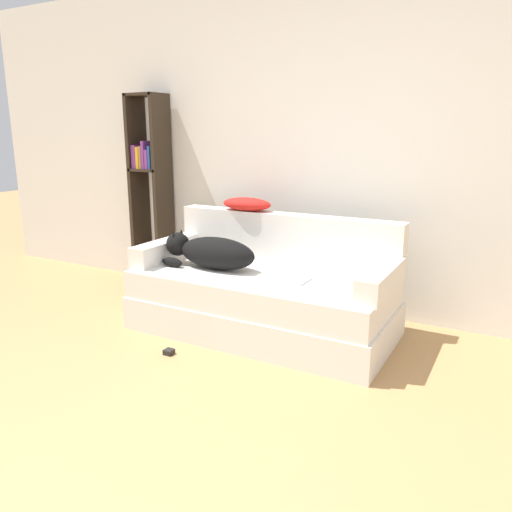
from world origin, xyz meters
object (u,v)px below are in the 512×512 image
(laptop, at_px, (283,278))
(power_adapter, at_px, (169,352))
(couch, at_px, (262,303))
(bookshelf, at_px, (150,182))
(throw_pillow, at_px, (247,204))
(dog, at_px, (210,252))

(laptop, relative_size, power_adapter, 5.89)
(couch, distance_m, laptop, 0.31)
(couch, relative_size, bookshelf, 1.06)
(couch, relative_size, throw_pillow, 4.46)
(dog, relative_size, throw_pillow, 1.81)
(dog, height_order, bookshelf, bookshelf)
(power_adapter, bearing_deg, bookshelf, 132.87)
(laptop, bearing_deg, power_adapter, -132.61)
(power_adapter, bearing_deg, throw_pillow, 89.43)
(laptop, xyz_separation_m, throw_pillow, (-0.54, 0.45, 0.42))
(laptop, xyz_separation_m, power_adapter, (-0.56, -0.59, -0.44))
(dog, xyz_separation_m, laptop, (0.61, -0.01, -0.11))
(power_adapter, bearing_deg, dog, 95.00)
(dog, height_order, laptop, dog)
(couch, bearing_deg, laptop, -18.03)
(bookshelf, xyz_separation_m, power_adapter, (1.13, -1.21, -0.97))
(bookshelf, relative_size, power_adapter, 29.60)
(power_adapter, bearing_deg, couch, 61.24)
(dog, distance_m, power_adapter, 0.81)
(couch, xyz_separation_m, power_adapter, (-0.36, -0.65, -0.20))
(laptop, relative_size, throw_pillow, 0.84)
(laptop, xyz_separation_m, bookshelf, (-1.68, 0.63, 0.53))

